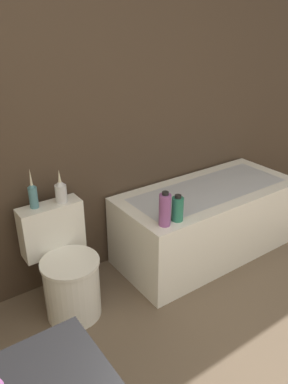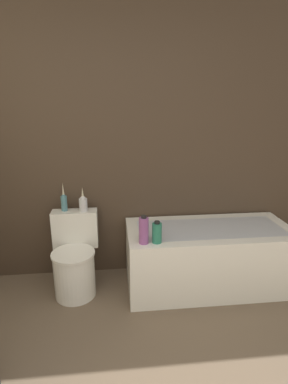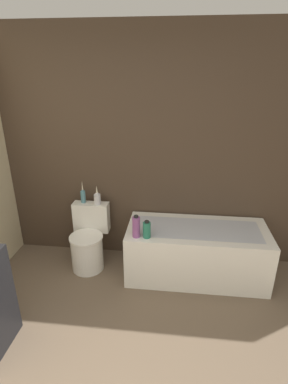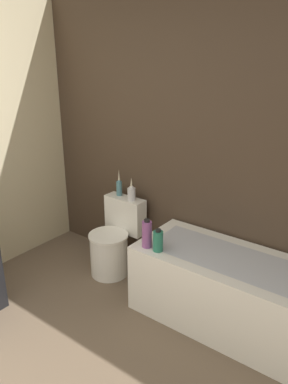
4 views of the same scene
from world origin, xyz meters
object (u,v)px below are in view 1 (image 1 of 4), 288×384
object	(u,v)px
shampoo_bottle_tall	(165,210)
vase_gold	(33,195)
vase_silver	(61,191)
bathtub	(207,221)
toilet	(66,271)
shampoo_bottle_short	(178,209)

from	to	relation	value
shampoo_bottle_tall	vase_gold	bearing A→B (deg)	145.53
vase_silver	shampoo_bottle_tall	size ratio (longest dim) A/B	0.95
bathtub	vase_gold	distance (m)	1.42
toilet	shampoo_bottle_short	bearing A→B (deg)	-20.87
bathtub	vase_silver	xyz separation A→B (m)	(-1.14, 0.21, 0.49)
vase_silver	shampoo_bottle_short	world-z (taller)	vase_silver
toilet	shampoo_bottle_short	distance (m)	0.83
toilet	vase_gold	bearing A→B (deg)	113.39
vase_silver	vase_gold	bearing A→B (deg)	171.50
bathtub	shampoo_bottle_short	world-z (taller)	shampoo_bottle_short
toilet	vase_silver	size ratio (longest dim) A/B	3.16
toilet	shampoo_bottle_tall	world-z (taller)	shampoo_bottle_tall
bathtub	shampoo_bottle_short	xyz separation A→B (m)	(-0.52, -0.23, 0.37)
bathtub	vase_gold	xyz separation A→B (m)	(-1.31, 0.24, 0.51)
vase_silver	shampoo_bottle_short	xyz separation A→B (m)	(0.62, -0.44, -0.12)
bathtub	shampoo_bottle_tall	size ratio (longest dim) A/B	6.30
bathtub	shampoo_bottle_tall	distance (m)	0.78
vase_gold	vase_silver	size ratio (longest dim) A/B	1.18
toilet	shampoo_bottle_short	world-z (taller)	shampoo_bottle_short
toilet	vase_silver	world-z (taller)	vase_silver
shampoo_bottle_short	toilet	bearing A→B (deg)	159.13
shampoo_bottle_short	shampoo_bottle_tall	bearing A→B (deg)	-179.95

